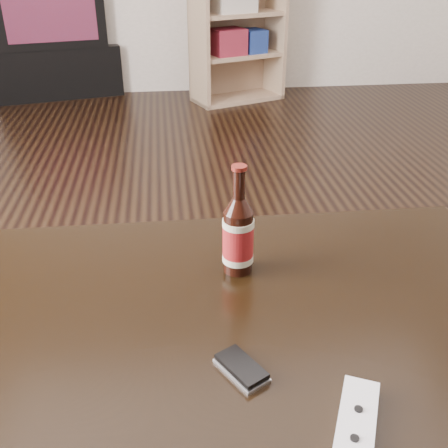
{
  "coord_description": "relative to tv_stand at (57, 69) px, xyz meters",
  "views": [
    {
      "loc": [
        -0.3,
        -1.42,
        1.13
      ],
      "look_at": [
        -0.19,
        -0.48,
        0.61
      ],
      "focal_mm": 42.0,
      "sensor_mm": 36.0,
      "label": 1
    }
  ],
  "objects": [
    {
      "name": "floor",
      "position": [
        1.14,
        -3.03,
        -0.2
      ],
      "size": [
        5.0,
        6.0,
        0.01
      ],
      "primitive_type": "cube",
      "color": "black",
      "rests_on": "ground"
    },
    {
      "name": "tv_stand",
      "position": [
        0.0,
        0.0,
        0.0
      ],
      "size": [
        1.05,
        0.7,
        0.39
      ],
      "primitive_type": "cube",
      "rotation": [
        0.0,
        0.0,
        0.23
      ],
      "color": "black",
      "rests_on": "floor"
    },
    {
      "name": "tv",
      "position": [
        0.0,
        -0.0,
        0.49
      ],
      "size": [
        0.88,
        0.66,
        0.59
      ],
      "rotation": [
        0.0,
        0.0,
        0.23
      ],
      "color": "black",
      "rests_on": "tv_stand"
    },
    {
      "name": "bookshelf",
      "position": [
        1.41,
        -0.34,
        0.47
      ],
      "size": [
        0.75,
        0.54,
        1.28
      ],
      "rotation": [
        0.0,
        0.0,
        0.37
      ],
      "color": "#9C775E",
      "rests_on": "floor"
    },
    {
      "name": "coffee_table",
      "position": [
        0.92,
        -3.65,
        0.23
      ],
      "size": [
        1.32,
        0.78,
        0.49
      ],
      "rotation": [
        0.0,
        0.0,
        -0.01
      ],
      "color": "black",
      "rests_on": "floor"
    },
    {
      "name": "beer_bottle",
      "position": [
        0.98,
        -3.5,
        0.39
      ],
      "size": [
        0.08,
        0.08,
        0.24
      ],
      "rotation": [
        0.0,
        0.0,
        0.3
      ],
      "color": "black",
      "rests_on": "coffee_table"
    },
    {
      "name": "phone",
      "position": [
        0.94,
        -3.81,
        0.31
      ],
      "size": [
        0.09,
        0.11,
        0.02
      ],
      "rotation": [
        0.0,
        0.0,
        0.53
      ],
      "color": "silver",
      "rests_on": "coffee_table"
    },
    {
      "name": "remote",
      "position": [
        1.09,
        -3.96,
        0.31
      ],
      "size": [
        0.13,
        0.2,
        0.02
      ],
      "rotation": [
        0.0,
        0.0,
        -0.44
      ],
      "color": "silver",
      "rests_on": "coffee_table"
    }
  ]
}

